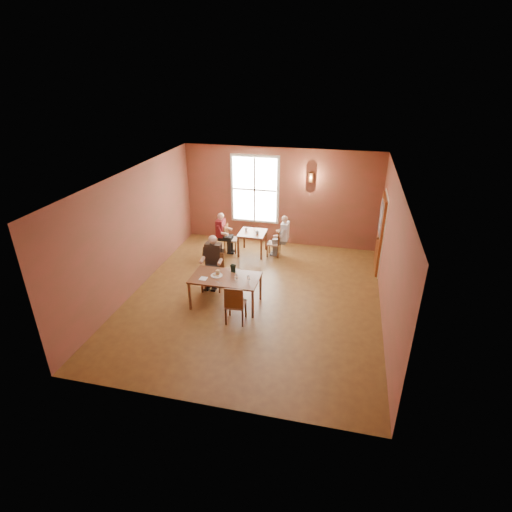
% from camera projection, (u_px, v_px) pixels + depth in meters
% --- Properties ---
extents(ground, '(6.00, 7.00, 0.01)m').
position_uv_depth(ground, '(254.00, 298.00, 9.79)').
color(ground, brown).
rests_on(ground, ground).
extents(wall_back, '(6.00, 0.04, 3.00)m').
position_uv_depth(wall_back, '(280.00, 197.00, 12.21)').
color(wall_back, brown).
rests_on(wall_back, ground).
extents(wall_front, '(6.00, 0.04, 3.00)m').
position_uv_depth(wall_front, '(201.00, 332.00, 6.06)').
color(wall_front, brown).
rests_on(wall_front, ground).
extents(wall_left, '(0.04, 7.00, 3.00)m').
position_uv_depth(wall_left, '(135.00, 231.00, 9.75)').
color(wall_left, brown).
rests_on(wall_left, ground).
extents(wall_right, '(0.04, 7.00, 3.00)m').
position_uv_depth(wall_right, '(390.00, 255.00, 8.52)').
color(wall_right, brown).
rests_on(wall_right, ground).
extents(ceiling, '(6.00, 7.00, 0.04)m').
position_uv_depth(ceiling, '(254.00, 178.00, 8.48)').
color(ceiling, white).
rests_on(ceiling, wall_back).
extents(window, '(1.36, 0.10, 1.96)m').
position_uv_depth(window, '(255.00, 190.00, 12.24)').
color(window, white).
rests_on(window, wall_back).
extents(door, '(0.12, 1.04, 2.10)m').
position_uv_depth(door, '(380.00, 234.00, 10.75)').
color(door, maroon).
rests_on(door, ground).
extents(wall_sconce, '(0.16, 0.16, 0.28)m').
position_uv_depth(wall_sconce, '(311.00, 177.00, 11.63)').
color(wall_sconce, brown).
rests_on(wall_sconce, wall_back).
extents(main_table, '(1.57, 0.88, 0.74)m').
position_uv_depth(main_table, '(226.00, 291.00, 9.37)').
color(main_table, brown).
rests_on(main_table, ground).
extents(chair_diner_main, '(0.41, 0.41, 0.93)m').
position_uv_depth(chair_diner_main, '(214.00, 272.00, 10.01)').
color(chair_diner_main, brown).
rests_on(chair_diner_main, ground).
extents(diner_main, '(0.52, 0.52, 1.31)m').
position_uv_depth(diner_main, '(214.00, 266.00, 9.90)').
color(diner_main, '#452B20').
rests_on(diner_main, ground).
extents(chair_empty, '(0.43, 0.43, 0.92)m').
position_uv_depth(chair_empty, '(236.00, 303.00, 8.72)').
color(chair_empty, '#3B1E0D').
rests_on(chair_empty, ground).
extents(plate_food, '(0.29, 0.29, 0.04)m').
position_uv_depth(plate_food, '(217.00, 275.00, 9.26)').
color(plate_food, white).
rests_on(plate_food, main_table).
extents(sandwich, '(0.10, 0.09, 0.10)m').
position_uv_depth(sandwich, '(218.00, 273.00, 9.29)').
color(sandwich, tan).
rests_on(sandwich, main_table).
extents(goblet_b, '(0.08, 0.08, 0.17)m').
position_uv_depth(goblet_b, '(249.00, 279.00, 8.96)').
color(goblet_b, white).
rests_on(goblet_b, main_table).
extents(goblet_c, '(0.09, 0.09, 0.19)m').
position_uv_depth(goblet_c, '(236.00, 278.00, 8.97)').
color(goblet_c, silver).
rests_on(goblet_c, main_table).
extents(menu_stand, '(0.13, 0.09, 0.20)m').
position_uv_depth(menu_stand, '(233.00, 268.00, 9.38)').
color(menu_stand, black).
rests_on(menu_stand, main_table).
extents(knife, '(0.18, 0.06, 0.00)m').
position_uv_depth(knife, '(219.00, 282.00, 8.99)').
color(knife, silver).
rests_on(knife, main_table).
extents(napkin, '(0.17, 0.17, 0.01)m').
position_uv_depth(napkin, '(203.00, 278.00, 9.15)').
color(napkin, white).
rests_on(napkin, main_table).
extents(second_table, '(0.77, 0.77, 0.68)m').
position_uv_depth(second_table, '(252.00, 243.00, 11.95)').
color(second_table, brown).
rests_on(second_table, ground).
extents(chair_diner_white, '(0.36, 0.36, 0.82)m').
position_uv_depth(chair_diner_white, '(274.00, 243.00, 11.79)').
color(chair_diner_white, '#4F2411').
rests_on(chair_diner_white, ground).
extents(diner_white, '(0.48, 0.48, 1.21)m').
position_uv_depth(diner_white, '(275.00, 237.00, 11.70)').
color(diner_white, white).
rests_on(diner_white, ground).
extents(chair_diner_maroon, '(0.37, 0.37, 0.84)m').
position_uv_depth(chair_diner_maroon, '(232.00, 239.00, 12.05)').
color(chair_diner_maroon, brown).
rests_on(chair_diner_maroon, ground).
extents(diner_maroon, '(0.48, 0.48, 1.20)m').
position_uv_depth(diner_maroon, '(230.00, 233.00, 11.98)').
color(diner_maroon, '#521A1B').
rests_on(diner_maroon, ground).
extents(cup_a, '(0.15, 0.15, 0.09)m').
position_uv_depth(cup_a, '(257.00, 232.00, 11.68)').
color(cup_a, white).
rests_on(cup_a, second_table).
extents(cup_b, '(0.10, 0.10, 0.09)m').
position_uv_depth(cup_b, '(246.00, 229.00, 11.90)').
color(cup_b, silver).
rests_on(cup_b, second_table).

